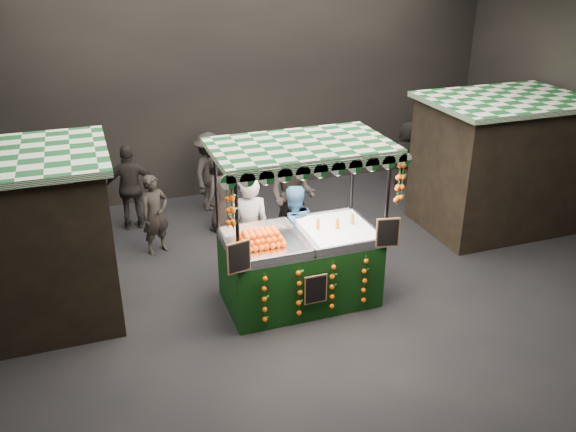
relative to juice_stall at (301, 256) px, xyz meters
name	(u,v)px	position (x,y,z in m)	size (l,w,h in m)	color
ground	(317,299)	(0.26, -0.05, -0.82)	(12.00, 12.00, 0.00)	black
market_hall	(322,91)	(0.26, -0.05, 2.57)	(12.10, 10.10, 5.05)	black
neighbour_stall_left	(10,242)	(-4.14, 0.95, 0.49)	(3.00, 2.20, 2.60)	black
neighbour_stall_right	(498,163)	(4.66, 1.45, 0.49)	(3.00, 2.20, 2.60)	black
juice_stall	(301,256)	(0.00, 0.00, 0.00)	(2.71, 1.59, 2.62)	black
vendor_grey	(249,231)	(-0.60, 0.84, 0.15)	(0.77, 0.56, 1.93)	slate
vendor_blue	(293,232)	(0.15, 0.81, 0.01)	(0.82, 0.65, 1.66)	#2B5B8A
shopper_0	(155,214)	(-1.90, 2.48, -0.06)	(0.65, 0.55, 1.50)	#292421
shopper_1	(292,195)	(0.60, 2.08, 0.13)	(1.17, 1.14, 1.90)	black
shopper_2	(131,187)	(-2.19, 3.68, 0.05)	(1.05, 0.52, 1.73)	black
shopper_3	(209,171)	(-0.53, 4.12, 0.02)	(1.12, 1.25, 1.68)	#2B2623
shopper_4	(222,191)	(-0.52, 2.99, 0.00)	(0.95, 0.91, 1.64)	#292221
shopper_5	(407,153)	(4.12, 3.95, -0.05)	(1.29, 1.36, 1.54)	#2B2623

